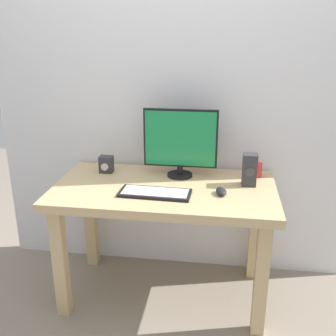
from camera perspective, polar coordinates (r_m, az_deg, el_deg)
The scene contains 9 objects.
ground_plane at distance 2.83m, azimuth -0.46°, elevation -17.38°, with size 6.00×6.00×0.00m, color gray.
wall_back at distance 2.68m, azimuth 0.82°, elevation 15.24°, with size 2.50×0.04×3.00m, color silver.
desk at distance 2.49m, azimuth -0.50°, elevation -5.14°, with size 1.36×0.74×0.78m.
monitor at distance 2.54m, azimuth 1.78°, elevation 3.80°, with size 0.47×0.16×0.44m.
keyboard_primary at distance 2.32m, azimuth -1.86°, elevation -3.59°, with size 0.42×0.19×0.02m.
mouse at distance 2.34m, azimuth 7.64°, elevation -3.34°, with size 0.06×0.10×0.04m, color #232328.
speaker_right at distance 2.48m, azimuth 11.60°, elevation -0.24°, with size 0.09×0.08×0.20m.
audio_controller at distance 2.69m, azimuth -8.84°, elevation 0.52°, with size 0.09×0.08×0.11m.
coffee_mug at distance 2.65m, azimuth 12.59°, elevation -0.25°, with size 0.07×0.07×0.09m, color red.
Camera 1 is at (0.34, -2.23, 1.70)m, focal length 42.52 mm.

